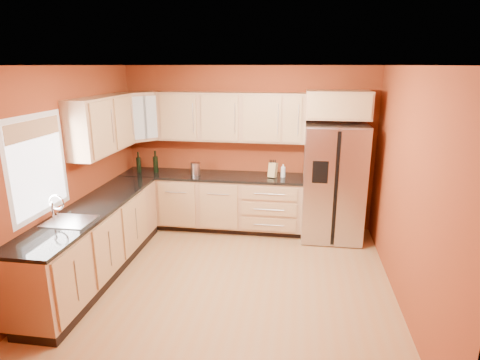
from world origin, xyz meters
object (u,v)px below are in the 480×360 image
object	(u,v)px
wine_bottle_a	(139,162)
soap_dispenser	(283,171)
refrigerator	(333,182)
knife_block	(273,170)
canister_left	(195,169)

from	to	relation	value
wine_bottle_a	soap_dispenser	xyz separation A→B (m)	(2.34, 0.04, -0.06)
refrigerator	knife_block	distance (m)	0.94
refrigerator	soap_dispenser	xyz separation A→B (m)	(-0.77, 0.08, 0.13)
refrigerator	soap_dispenser	bearing A→B (deg)	174.02
canister_left	wine_bottle_a	size ratio (longest dim) A/B	0.59
wine_bottle_a	soap_dispenser	size ratio (longest dim) A/B	1.63
canister_left	wine_bottle_a	distance (m)	0.95
refrigerator	canister_left	world-z (taller)	refrigerator
knife_block	soap_dispenser	xyz separation A→B (m)	(0.16, 0.03, -0.01)
canister_left	wine_bottle_a	world-z (taller)	wine_bottle_a
canister_left	soap_dispenser	size ratio (longest dim) A/B	0.96
refrigerator	knife_block	xyz separation A→B (m)	(-0.92, 0.05, 0.14)
soap_dispenser	refrigerator	bearing A→B (deg)	-5.98
canister_left	knife_block	bearing A→B (deg)	2.75
wine_bottle_a	soap_dispenser	world-z (taller)	wine_bottle_a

